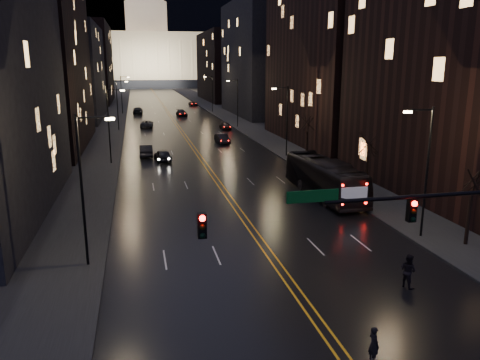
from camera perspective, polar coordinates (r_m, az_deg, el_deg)
ground at (r=22.00m, az=10.76°, el=-18.31°), size 900.00×900.00×0.00m
road at (r=147.65m, az=-9.53°, el=9.19°), size 20.00×320.00×0.02m
sidewalk_left at (r=147.57m, az=-15.03°, el=8.93°), size 8.00×320.00×0.16m
sidewalk_right at (r=149.04m, az=-4.08°, el=9.41°), size 8.00×320.00×0.16m
center_line at (r=147.65m, az=-9.53°, el=9.19°), size 0.62×320.00×0.01m
building_left_mid at (r=72.25m, az=-23.83°, el=14.63°), size 12.00×30.00×28.00m
building_left_far at (r=109.80m, az=-19.85°, el=12.24°), size 12.00×34.00×20.00m
building_left_dist at (r=157.55m, az=-17.78°, el=13.38°), size 12.00×40.00×24.00m
building_right_near at (r=46.84m, az=26.11°, el=12.97°), size 12.00×26.00×24.00m
building_right_tall at (r=73.27m, az=11.37°, el=19.40°), size 12.00×30.00×38.00m
building_right_mid at (r=112.72m, az=2.40°, el=14.57°), size 12.00×34.00×26.00m
building_right_dist at (r=159.60m, az=-2.14°, el=13.65°), size 12.00×40.00×22.00m
capitol at (r=267.16m, az=-11.16°, el=14.82°), size 90.00×50.00×58.50m
traffic_signal at (r=22.75m, az=25.22°, el=-4.16°), size 17.29×0.45×7.00m
streetlamp_right_near at (r=33.40m, az=21.62°, el=1.59°), size 2.13×0.25×9.00m
streetlamp_left_near at (r=27.94m, az=-18.39°, el=-0.39°), size 2.13×0.25×9.00m
streetlamp_right_mid at (r=60.29m, az=5.60°, el=7.59°), size 2.13×0.25×9.00m
streetlamp_left_mid at (r=57.44m, az=-15.54°, el=6.84°), size 2.13×0.25×9.00m
streetlamp_right_far at (r=89.19m, az=-0.41°, el=9.68°), size 2.13×0.25×9.00m
streetlamp_left_far at (r=87.29m, az=-14.62°, el=9.15°), size 2.13×0.25×9.00m
streetlamp_right_dist at (r=118.63m, az=-3.49°, el=10.70°), size 2.13×0.25×9.00m
streetlamp_left_dist at (r=117.21m, az=-14.16°, el=10.27°), size 2.13×0.25×9.00m
tree_right_near at (r=33.24m, az=26.57°, el=0.06°), size 2.40×2.40×6.65m
tree_right_mid at (r=44.73m, az=15.40°, el=4.25°), size 2.40×2.40×6.65m
tree_right_far at (r=59.20m, az=8.22°, el=6.85°), size 2.40×2.40×6.65m
bus at (r=42.76m, az=10.25°, el=0.23°), size 3.35×12.32×3.40m
oncoming_car_a at (r=58.48m, az=-9.40°, el=2.97°), size 2.27×4.53×1.48m
oncoming_car_b at (r=62.19m, az=-11.38°, el=3.56°), size 1.67×4.69×1.54m
oncoming_car_c at (r=91.27m, az=-11.31°, el=6.73°), size 2.63×5.05×1.36m
oncoming_car_d at (r=117.14m, az=-12.36°, el=8.27°), size 2.43×5.69×1.64m
receding_car_a at (r=71.10m, az=-2.18°, el=5.05°), size 1.85×4.45×1.43m
receding_car_b at (r=86.80m, az=-1.82°, el=6.64°), size 1.82×4.16×1.39m
receding_car_c at (r=110.27m, az=-7.13°, el=8.10°), size 2.47×5.14×1.44m
receding_car_d at (r=138.18m, az=-5.74°, el=9.25°), size 2.39×4.59×1.24m
pedestrian_a at (r=20.48m, az=15.99°, el=-18.71°), size 0.43×0.60×1.55m
pedestrian_b at (r=26.95m, az=19.80°, el=-10.37°), size 0.80×1.03×1.88m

